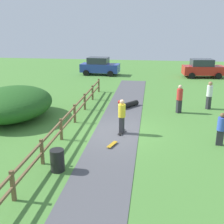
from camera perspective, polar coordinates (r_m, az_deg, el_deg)
ground_plane at (r=15.22m, az=0.86°, el=-4.17°), size 60.00×60.00×0.00m
asphalt_path at (r=15.21m, az=0.86°, el=-4.14°), size 2.40×28.00×0.02m
wooden_fence at (r=15.50m, az=-8.71°, el=-1.34°), size 0.12×18.12×1.10m
bush_large at (r=18.20m, az=-19.33°, el=1.64°), size 4.64×5.57×1.89m
trash_bin at (r=11.56m, az=-10.86°, el=-9.46°), size 0.56×0.56×0.90m
skater_riding at (r=14.76m, az=1.98°, el=-0.55°), size 0.45×0.82×1.84m
skater_fallen at (r=19.68m, az=3.29°, el=1.53°), size 1.47×1.46×0.36m
skateboard_loose at (r=13.61m, az=0.02°, el=-6.49°), size 0.45×0.82×0.08m
bystander_red at (r=18.75m, az=13.34°, el=2.85°), size 0.53×0.53×1.84m
bystander_white at (r=20.12m, az=18.88°, el=3.45°), size 0.54×0.54×1.88m
bystander_blue at (r=14.37m, az=20.95°, el=-2.95°), size 0.43×0.43×1.62m
parked_car_red at (r=31.69m, az=17.69°, el=8.31°), size 4.36×2.36×1.92m
parked_car_blue at (r=31.76m, az=-2.50°, el=9.14°), size 4.31×2.24×1.92m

